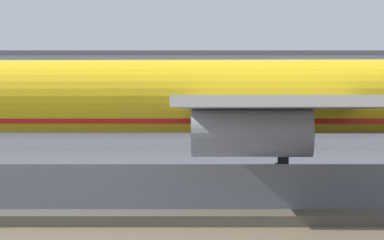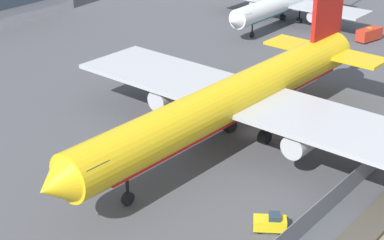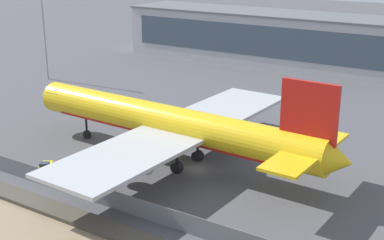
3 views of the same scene
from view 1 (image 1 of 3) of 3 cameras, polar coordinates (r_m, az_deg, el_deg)
The scene contains 6 objects.
ground_plane at distance 62.80m, azimuth 7.06°, elevation -4.21°, with size 500.00×500.00×0.00m, color #4C4C51.
shoreline_seawall at distance 42.61m, azimuth 10.60°, elevation -6.06°, with size 320.00×3.00×0.50m.
perimeter_fence at distance 46.93m, azimuth 9.56°, elevation -4.25°, with size 280.00×0.10×2.47m.
cargo_jet_yellow at distance 62.56m, azimuth 3.07°, elevation 1.28°, with size 55.97×48.08×15.72m.
baggage_tug at distance 50.13m, azimuth -11.18°, elevation -4.45°, with size 3.11×3.55×1.80m.
terminal_building at distance 135.93m, azimuth -4.59°, elevation 1.20°, with size 91.90×18.27×13.87m.
Camera 1 is at (-7.98, -62.09, 5.03)m, focal length 85.00 mm.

